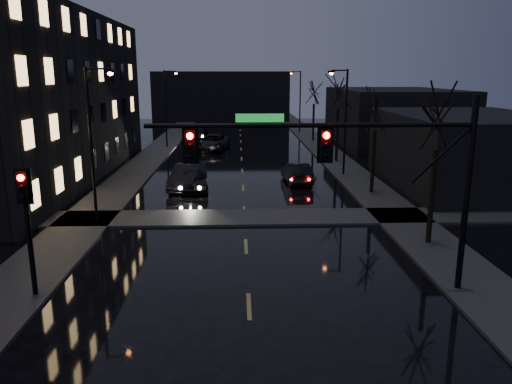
{
  "coord_description": "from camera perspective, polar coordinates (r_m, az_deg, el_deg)",
  "views": [
    {
      "loc": [
        -0.33,
        -7.52,
        7.68
      ],
      "look_at": [
        0.36,
        11.27,
        3.2
      ],
      "focal_mm": 35.0,
      "sensor_mm": 36.0,
      "label": 1
    }
  ],
  "objects": [
    {
      "name": "sidewalk_left",
      "position": [
        43.96,
        -12.79,
        3.08
      ],
      "size": [
        3.0,
        140.0,
        0.12
      ],
      "primitive_type": "cube",
      "color": "#2D2D2B",
      "rests_on": "ground"
    },
    {
      "name": "sidewalk_right",
      "position": [
        44.08,
        9.51,
        3.26
      ],
      "size": [
        3.0,
        140.0,
        0.12
      ],
      "primitive_type": "cube",
      "color": "#2D2D2B",
      "rests_on": "ground"
    },
    {
      "name": "sidewalk_cross",
      "position": [
        27.11,
        -1.31,
        -2.92
      ],
      "size": [
        40.0,
        3.0,
        0.12
      ],
      "primitive_type": "cube",
      "color": "#2D2D2B",
      "rests_on": "ground"
    },
    {
      "name": "apartment_block",
      "position": [
        40.89,
        -25.78,
        9.74
      ],
      "size": [
        12.0,
        30.0,
        12.0
      ],
      "primitive_type": "cube",
      "color": "black",
      "rests_on": "ground"
    },
    {
      "name": "commercial_right_near",
      "position": [
        37.42,
        23.03,
        4.38
      ],
      "size": [
        10.0,
        14.0,
        5.0
      ],
      "primitive_type": "cube",
      "color": "black",
      "rests_on": "ground"
    },
    {
      "name": "commercial_right_far",
      "position": [
        58.34,
        15.36,
        8.33
      ],
      "size": [
        12.0,
        18.0,
        6.0
      ],
      "primitive_type": "cube",
      "color": "black",
      "rests_on": "ground"
    },
    {
      "name": "far_block",
      "position": [
        85.64,
        -3.95,
        10.9
      ],
      "size": [
        22.0,
        10.0,
        8.0
      ],
      "primitive_type": "cube",
      "color": "black",
      "rests_on": "ground"
    },
    {
      "name": "signal_mast",
      "position": [
        17.26,
        11.96,
        3.74
      ],
      "size": [
        11.11,
        0.41,
        7.0
      ],
      "color": "black",
      "rests_on": "ground"
    },
    {
      "name": "signal_pole_left",
      "position": [
        18.59,
        -24.72,
        -2.39
      ],
      "size": [
        0.35,
        0.41,
        4.53
      ],
      "color": "black",
      "rests_on": "ground"
    },
    {
      "name": "tree_near",
      "position": [
        23.26,
        20.21,
        8.99
      ],
      "size": [
        3.52,
        3.52,
        8.08
      ],
      "color": "black",
      "rests_on": "ground"
    },
    {
      "name": "tree_mid_a",
      "position": [
        32.75,
        13.57,
        9.79
      ],
      "size": [
        3.3,
        3.3,
        7.58
      ],
      "color": "black",
      "rests_on": "ground"
    },
    {
      "name": "tree_mid_b",
      "position": [
        44.39,
        9.45,
        11.84
      ],
      "size": [
        3.74,
        3.74,
        8.59
      ],
      "color": "black",
      "rests_on": "ground"
    },
    {
      "name": "tree_far",
      "position": [
        58.2,
        6.68,
        11.72
      ],
      "size": [
        3.43,
        3.43,
        7.88
      ],
      "color": "black",
      "rests_on": "ground"
    },
    {
      "name": "streetlight_l_near",
      "position": [
        26.69,
        -17.97,
        6.5
      ],
      "size": [
        1.53,
        0.28,
        8.0
      ],
      "color": "black",
      "rests_on": "ground"
    },
    {
      "name": "streetlight_l_far",
      "position": [
        53.09,
        -10.1,
        10.06
      ],
      "size": [
        1.53,
        0.28,
        8.0
      ],
      "color": "black",
      "rests_on": "ground"
    },
    {
      "name": "streetlight_r_mid",
      "position": [
        38.45,
        9.91,
        8.87
      ],
      "size": [
        1.53,
        0.28,
        8.0
      ],
      "color": "black",
      "rests_on": "ground"
    },
    {
      "name": "streetlight_r_far",
      "position": [
        66.05,
        4.88,
        10.83
      ],
      "size": [
        1.53,
        0.28,
        8.0
      ],
      "color": "black",
      "rests_on": "ground"
    },
    {
      "name": "oncoming_car_a",
      "position": [
        33.77,
        -7.23,
        1.51
      ],
      "size": [
        2.4,
        4.77,
        1.56
      ],
      "primitive_type": "imported",
      "rotation": [
        0.0,
        0.0,
        0.13
      ],
      "color": "black",
      "rests_on": "ground"
    },
    {
      "name": "oncoming_car_b",
      "position": [
        34.24,
        -7.84,
        1.73
      ],
      "size": [
        2.36,
        5.21,
        1.66
      ],
      "primitive_type": "imported",
      "rotation": [
        0.0,
        0.0,
        -0.12
      ],
      "color": "black",
      "rests_on": "ground"
    },
    {
      "name": "oncoming_car_c",
      "position": [
        51.5,
        -4.88,
        5.67
      ],
      "size": [
        3.35,
        6.03,
        1.59
      ],
      "primitive_type": "imported",
      "rotation": [
        0.0,
        0.0,
        -0.13
      ],
      "color": "black",
      "rests_on": "ground"
    },
    {
      "name": "oncoming_car_d",
      "position": [
        60.26,
        -6.56,
        6.64
      ],
      "size": [
        2.23,
        4.79,
        1.35
      ],
      "primitive_type": "imported",
      "rotation": [
        0.0,
        0.0,
        -0.07
      ],
      "color": "black",
      "rests_on": "ground"
    },
    {
      "name": "lead_car",
      "position": [
        35.94,
        4.65,
        2.2
      ],
      "size": [
        1.96,
        4.55,
        1.46
      ],
      "primitive_type": "imported",
      "rotation": [
        0.0,
        0.0,
        3.24
      ],
      "color": "black",
      "rests_on": "ground"
    }
  ]
}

